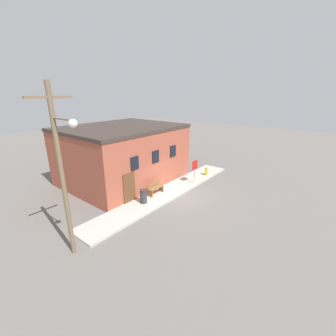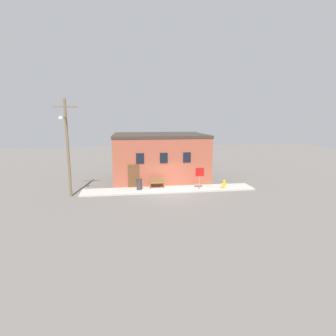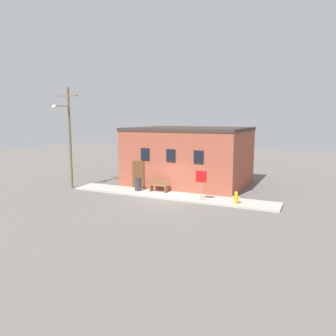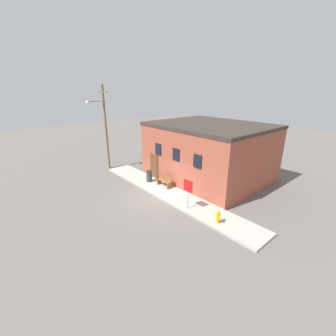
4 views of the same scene
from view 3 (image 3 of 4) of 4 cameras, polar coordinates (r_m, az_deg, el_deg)
ground_plane at (r=22.08m, az=-0.89°, el=-5.50°), size 80.00×80.00×0.00m
sidewalk at (r=22.96m, az=0.23°, el=-4.77°), size 14.98×2.04×0.14m
brick_building at (r=26.98m, az=3.80°, el=2.12°), size 9.16×7.51×4.67m
fire_hydrant at (r=20.84m, az=11.78°, el=-5.06°), size 0.48×0.23×0.78m
stop_sign at (r=21.13m, az=5.79°, el=-2.05°), size 0.74×0.06×1.93m
bench at (r=23.70m, az=-1.57°, el=-3.13°), size 1.29×0.44×0.88m
trash_bin at (r=24.13m, az=-5.25°, el=-2.83°), size 0.49×0.49×0.94m
utility_pole at (r=26.21m, az=-16.96°, el=5.80°), size 1.80×1.72×7.69m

